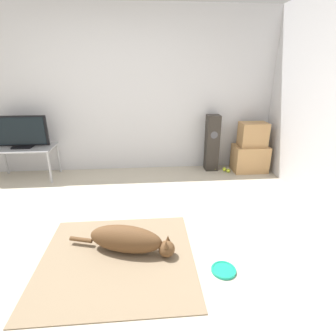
# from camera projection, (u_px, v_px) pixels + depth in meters

# --- Properties ---
(ground_plane) EXTENTS (12.00, 12.00, 0.00)m
(ground_plane) POSITION_uv_depth(u_px,v_px,m) (104.00, 241.00, 2.69)
(ground_plane) COLOR #BCB29E
(wall_back) EXTENTS (8.00, 0.06, 2.55)m
(wall_back) POSITION_uv_depth(u_px,v_px,m) (116.00, 93.00, 4.18)
(wall_back) COLOR silver
(wall_back) RESTS_ON ground_plane
(area_rug) EXTENTS (1.41, 1.31, 0.01)m
(area_rug) POSITION_uv_depth(u_px,v_px,m) (117.00, 258.00, 2.44)
(area_rug) COLOR #847056
(area_rug) RESTS_ON ground_plane
(dog) EXTENTS (1.03, 0.42, 0.27)m
(dog) POSITION_uv_depth(u_px,v_px,m) (129.00, 240.00, 2.48)
(dog) COLOR brown
(dog) RESTS_ON area_rug
(frisbee) EXTENTS (0.22, 0.22, 0.03)m
(frisbee) POSITION_uv_depth(u_px,v_px,m) (224.00, 270.00, 2.29)
(frisbee) COLOR #199E7A
(frisbee) RESTS_ON ground_plane
(cardboard_box_lower) EXTENTS (0.56, 0.38, 0.44)m
(cardboard_box_lower) POSITION_uv_depth(u_px,v_px,m) (250.00, 158.00, 4.44)
(cardboard_box_lower) COLOR tan
(cardboard_box_lower) RESTS_ON ground_plane
(cardboard_box_upper) EXTENTS (0.44, 0.29, 0.39)m
(cardboard_box_upper) POSITION_uv_depth(u_px,v_px,m) (253.00, 134.00, 4.30)
(cardboard_box_upper) COLOR tan
(cardboard_box_upper) RESTS_ON cardboard_box_lower
(floor_speaker) EXTENTS (0.21, 0.22, 0.94)m
(floor_speaker) POSITION_uv_depth(u_px,v_px,m) (212.00, 143.00, 4.41)
(floor_speaker) COLOR #2D2823
(floor_speaker) RESTS_ON ground_plane
(tv_stand) EXTENTS (0.91, 0.51, 0.51)m
(tv_stand) POSITION_uv_depth(u_px,v_px,m) (24.00, 151.00, 4.06)
(tv_stand) COLOR #A8A8AD
(tv_stand) RESTS_ON ground_plane
(tv) EXTENTS (0.80, 0.20, 0.49)m
(tv) POSITION_uv_depth(u_px,v_px,m) (20.00, 132.00, 3.95)
(tv) COLOR black
(tv) RESTS_ON tv_stand
(tennis_ball_by_boxes) EXTENTS (0.07, 0.07, 0.07)m
(tennis_ball_by_boxes) POSITION_uv_depth(u_px,v_px,m) (215.00, 169.00, 4.50)
(tennis_ball_by_boxes) COLOR #C6E033
(tennis_ball_by_boxes) RESTS_ON ground_plane
(tennis_ball_near_speaker) EXTENTS (0.07, 0.07, 0.07)m
(tennis_ball_near_speaker) POSITION_uv_depth(u_px,v_px,m) (224.00, 169.00, 4.48)
(tennis_ball_near_speaker) COLOR #C6E033
(tennis_ball_near_speaker) RESTS_ON ground_plane
(tennis_ball_loose_on_carpet) EXTENTS (0.07, 0.07, 0.07)m
(tennis_ball_loose_on_carpet) POSITION_uv_depth(u_px,v_px,m) (228.00, 171.00, 4.42)
(tennis_ball_loose_on_carpet) COLOR #C6E033
(tennis_ball_loose_on_carpet) RESTS_ON ground_plane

